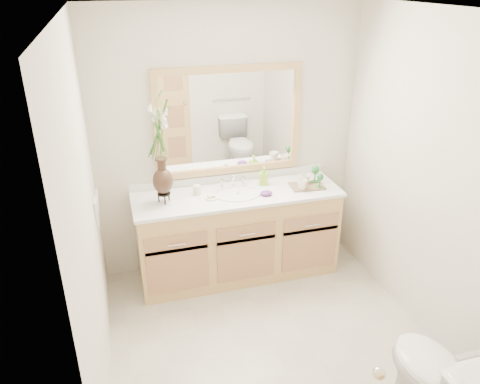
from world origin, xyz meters
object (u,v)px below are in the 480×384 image
object	(u,v)px
toilet	(437,381)
flower_vase	(160,139)
soap_bottle	(264,176)
tumbler	(197,190)
tray	(307,186)

from	to	relation	value
toilet	flower_vase	distance (m)	2.56
soap_bottle	toilet	bearing A→B (deg)	-64.15
toilet	flower_vase	bearing A→B (deg)	-55.17
toilet	soap_bottle	bearing A→B (deg)	-78.46
flower_vase	tumbler	size ratio (longest dim) A/B	9.88
toilet	flower_vase	size ratio (longest dim) A/B	0.91
toilet	tumbler	xyz separation A→B (m)	(-1.05, 2.01, 0.50)
flower_vase	tray	size ratio (longest dim) A/B	2.72
tray	flower_vase	bearing A→B (deg)	-176.35
tumbler	tray	distance (m)	0.99
toilet	tray	size ratio (longest dim) A/B	2.49
flower_vase	tray	bearing A→B (deg)	-1.92
toilet	tray	distance (m)	1.95
flower_vase	soap_bottle	world-z (taller)	flower_vase
soap_bottle	tray	bearing A→B (deg)	-10.21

